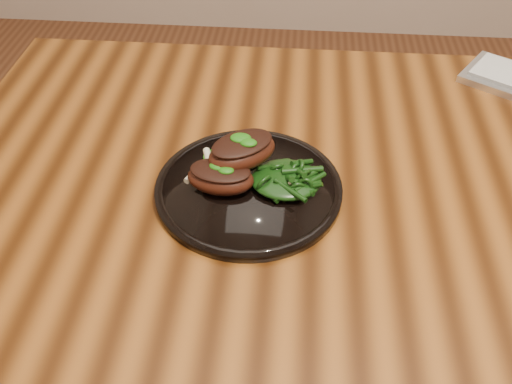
% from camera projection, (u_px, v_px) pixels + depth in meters
% --- Properties ---
extents(desk, '(1.60, 0.80, 0.75)m').
position_uv_depth(desk, '(452.00, 227.00, 0.89)').
color(desk, '#361906').
rests_on(desk, ground).
extents(plate, '(0.27, 0.27, 0.02)m').
position_uv_depth(plate, '(249.00, 189.00, 0.82)').
color(plate, black).
rests_on(plate, desk).
extents(lamb_chop_front, '(0.10, 0.08, 0.04)m').
position_uv_depth(lamb_chop_front, '(220.00, 177.00, 0.80)').
color(lamb_chop_front, '#3E160B').
rests_on(lamb_chop_front, plate).
extents(lamb_chop_back, '(0.12, 0.12, 0.05)m').
position_uv_depth(lamb_chop_back, '(242.00, 151.00, 0.81)').
color(lamb_chop_back, '#3E160B').
rests_on(lamb_chop_back, plate).
extents(herb_smear, '(0.08, 0.05, 0.01)m').
position_uv_depth(herb_smear, '(230.00, 157.00, 0.86)').
color(herb_smear, '#0F4F08').
rests_on(herb_smear, plate).
extents(greens_heap, '(0.10, 0.10, 0.04)m').
position_uv_depth(greens_heap, '(286.00, 176.00, 0.80)').
color(greens_heap, black).
rests_on(greens_heap, plate).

